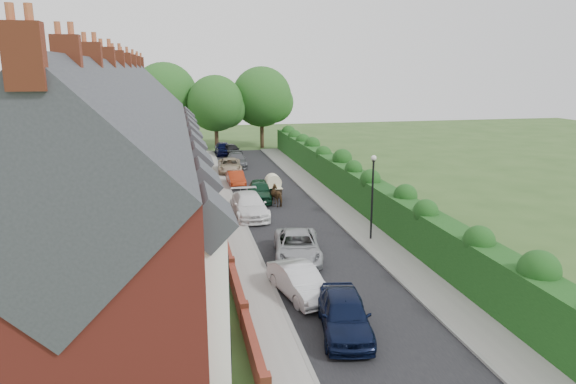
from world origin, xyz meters
name	(u,v)px	position (x,y,z in m)	size (l,w,h in m)	color
ground	(336,270)	(0.00, 0.00, 0.00)	(140.00, 140.00, 0.00)	#2D4C1E
road	(283,213)	(-0.50, 11.00, 0.01)	(6.00, 58.00, 0.02)	black
pavement_hedge_side	(338,209)	(3.60, 11.00, 0.06)	(2.20, 58.00, 0.12)	gray
pavement_house_side	(229,215)	(-4.35, 11.00, 0.06)	(1.70, 58.00, 0.12)	gray
kerb_hedge_side	(325,209)	(2.55, 11.00, 0.07)	(0.18, 58.00, 0.13)	gray
kerb_house_side	(241,214)	(-3.55, 11.00, 0.07)	(0.18, 58.00, 0.13)	gray
hedge	(363,187)	(5.40, 11.00, 1.60)	(2.10, 58.00, 2.85)	#153D13
terrace_row	(126,158)	(-10.87, 9.98, 4.47)	(9.05, 40.50, 11.50)	maroon
garden_wall_row	(216,214)	(-5.35, 10.00, 0.46)	(0.35, 40.35, 1.10)	brown
lamppost	(373,187)	(3.40, 4.00, 3.30)	(0.32, 0.32, 5.16)	black
tree_far_left	(218,105)	(-2.65, 40.08, 5.71)	(7.14, 6.80, 9.29)	#332316
tree_far_right	(264,98)	(3.39, 42.08, 6.31)	(7.98, 7.60, 10.31)	#332316
tree_far_back	(168,96)	(-8.59, 43.08, 6.62)	(8.40, 8.00, 10.82)	#332316
car_navy	(344,314)	(-1.60, -6.20, 0.79)	(1.86, 4.63, 1.58)	black
car_silver_a	(299,281)	(-2.55, -2.62, 0.70)	(1.49, 4.28, 1.41)	#B4B5B9
car_silver_b	(297,246)	(-1.60, 1.90, 0.73)	(2.41, 5.22, 1.45)	#9B9DA1
car_white	(249,205)	(-3.00, 10.60, 0.80)	(2.23, 5.48, 1.59)	white
car_green	(260,191)	(-1.60, 14.78, 0.80)	(1.89, 4.71, 1.60)	#0F321E
car_red	(236,179)	(-2.83, 20.38, 0.64)	(1.35, 3.87, 1.27)	maroon
car_beige	(230,166)	(-2.76, 26.40, 0.69)	(2.27, 4.93, 1.37)	tan
car_grey	(237,160)	(-1.76, 29.40, 0.71)	(1.98, 4.87, 1.41)	#4C4E52
car_black	(231,150)	(-1.60, 36.21, 0.72)	(1.69, 4.21, 1.44)	black
horse	(278,195)	(-0.50, 13.12, 0.76)	(0.82, 1.80, 1.52)	#422D18
horse_cart	(273,185)	(-0.50, 15.07, 1.13)	(1.24, 2.75, 1.98)	black
car_extra_far	(223,149)	(-2.46, 37.16, 0.76)	(1.79, 4.45, 1.51)	black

